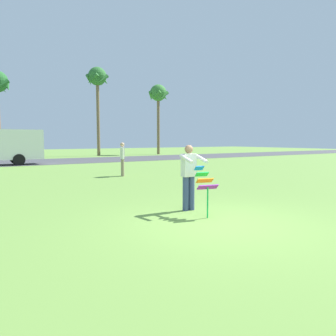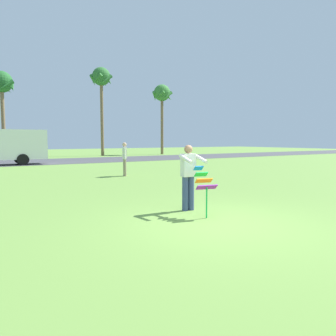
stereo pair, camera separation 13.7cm
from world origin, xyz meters
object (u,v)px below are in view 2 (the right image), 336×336
at_px(parked_truck_white_box, 3,146).
at_px(person_walker_near, 125,158).
at_px(person_kite_flyer, 189,175).
at_px(palm_tree_right_near, 2,86).
at_px(palm_tree_centre_far, 101,81).
at_px(palm_tree_far_left, 162,96).
at_px(kite_held, 204,183).

distance_m(parked_truck_white_box, person_walker_near, 12.08).
distance_m(person_kite_flyer, palm_tree_right_near, 29.43).
bearing_deg(person_walker_near, person_kite_flyer, -103.03).
bearing_deg(person_kite_flyer, palm_tree_centre_far, 73.70).
xyz_separation_m(person_kite_flyer, palm_tree_centre_far, (8.50, 29.08, 7.72)).
distance_m(parked_truck_white_box, palm_tree_right_near, 10.99).
xyz_separation_m(palm_tree_centre_far, palm_tree_far_left, (7.87, -0.59, -1.21)).
relative_size(parked_truck_white_box, palm_tree_centre_far, 0.66).
xyz_separation_m(palm_tree_right_near, person_walker_near, (3.78, -20.46, -6.23)).
height_order(person_kite_flyer, palm_tree_right_near, palm_tree_right_near).
relative_size(person_kite_flyer, palm_tree_right_near, 0.20).
height_order(parked_truck_white_box, person_walker_near, parked_truck_white_box).
distance_m(palm_tree_right_near, palm_tree_centre_far, 10.48).
relative_size(kite_held, palm_tree_right_near, 0.14).
xyz_separation_m(kite_held, parked_truck_white_box, (-2.65, 20.14, 0.58)).
relative_size(palm_tree_right_near, palm_tree_centre_far, 0.84).
relative_size(kite_held, palm_tree_centre_far, 0.12).
bearing_deg(person_walker_near, palm_tree_far_left, 54.45).
xyz_separation_m(kite_held, palm_tree_centre_far, (8.59, 29.83, 7.84)).
relative_size(palm_tree_centre_far, palm_tree_far_left, 1.15).
relative_size(parked_truck_white_box, palm_tree_far_left, 0.75).
distance_m(palm_tree_far_left, person_walker_near, 25.71).
distance_m(person_kite_flyer, palm_tree_far_left, 33.49).
height_order(parked_truck_white_box, palm_tree_centre_far, palm_tree_centre_far).
relative_size(person_kite_flyer, palm_tree_far_left, 0.19).
bearing_deg(person_kite_flyer, person_walker_near, 76.97).
relative_size(kite_held, parked_truck_white_box, 0.18).
bearing_deg(palm_tree_right_near, palm_tree_far_left, -0.71).
height_order(kite_held, person_walker_near, person_walker_near).
xyz_separation_m(person_kite_flyer, palm_tree_right_near, (-1.87, 28.71, 6.21)).
height_order(palm_tree_centre_far, person_walker_near, palm_tree_centre_far).
distance_m(kite_held, palm_tree_far_left, 34.19).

